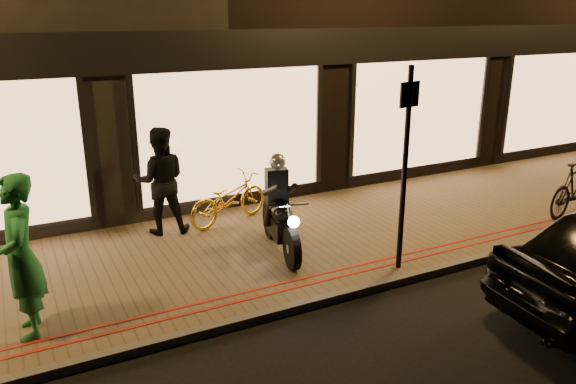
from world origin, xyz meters
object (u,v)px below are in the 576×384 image
object	(u,v)px
motorcycle	(280,215)
bicycle_gold	(229,199)
sign_post	(405,160)
person_green	(21,257)

from	to	relation	value
motorcycle	bicycle_gold	size ratio (longest dim) A/B	1.12
sign_post	bicycle_gold	size ratio (longest dim) A/B	1.75
sign_post	motorcycle	bearing A→B (deg)	134.08
bicycle_gold	person_green	xyz separation A→B (m)	(-3.49, -2.39, 0.54)
person_green	sign_post	bearing A→B (deg)	85.28
motorcycle	person_green	xyz separation A→B (m)	(-3.74, -0.81, 0.38)
sign_post	bicycle_gold	bearing A→B (deg)	118.09
bicycle_gold	person_green	bearing A→B (deg)	106.17
sign_post	person_green	xyz separation A→B (m)	(-5.06, 0.56, -0.69)
sign_post	person_green	bearing A→B (deg)	173.70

